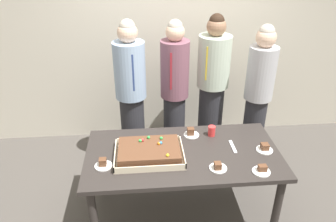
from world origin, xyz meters
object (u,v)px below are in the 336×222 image
object	(u,v)px
plated_slice_near_right	(218,167)
plated_slice_far_right	(191,133)
person_green_shirt_behind	(131,95)
plated_slice_center_front	(103,164)
person_striped_tie_right	(175,90)
party_table	(183,160)
plated_slice_far_left	(265,148)
person_serving_front	(212,87)
cake_server_utensil	(233,147)
plated_slice_near_left	(262,170)
person_far_right_suit	(258,95)
sheet_cake	(149,152)
drink_cup_nearest	(212,131)

from	to	relation	value
plated_slice_near_right	plated_slice_far_right	distance (m)	0.56
person_green_shirt_behind	plated_slice_center_front	bearing A→B (deg)	-23.03
person_green_shirt_behind	person_striped_tie_right	distance (m)	0.51
party_table	person_striped_tie_right	bearing A→B (deg)	88.45
plated_slice_far_left	person_serving_front	world-z (taller)	person_serving_front
cake_server_utensil	person_serving_front	bearing A→B (deg)	89.94
plated_slice_near_left	cake_server_utensil	bearing A→B (deg)	110.88
party_table	person_far_right_suit	distance (m)	1.25
plated_slice_far_right	plated_slice_center_front	bearing A→B (deg)	-152.86
cake_server_utensil	person_striped_tie_right	world-z (taller)	person_striped_tie_right
plated_slice_center_front	person_striped_tie_right	xyz separation A→B (m)	(0.72, 1.12, 0.14)
plated_slice_near_right	plated_slice_center_front	size ratio (longest dim) A/B	1.00
party_table	plated_slice_far_right	distance (m)	0.32
party_table	cake_server_utensil	xyz separation A→B (m)	(0.47, 0.05, 0.09)
plated_slice_near_left	person_far_right_suit	size ratio (longest dim) A/B	0.09
plated_slice_near_right	person_striped_tie_right	xyz separation A→B (m)	(-0.23, 1.25, 0.14)
sheet_cake	person_striped_tie_right	bearing A→B (deg)	72.06
drink_cup_nearest	person_serving_front	bearing A→B (deg)	78.33
cake_server_utensil	plated_slice_far_left	bearing A→B (deg)	-15.68
sheet_cake	person_far_right_suit	world-z (taller)	person_far_right_suit
plated_slice_center_front	person_striped_tie_right	size ratio (longest dim) A/B	0.09
plated_slice_far_left	plated_slice_center_front	size ratio (longest dim) A/B	1.00
plated_slice_far_right	plated_slice_center_front	distance (m)	0.91
plated_slice_far_right	plated_slice_near_left	bearing A→B (deg)	-50.57
cake_server_utensil	person_striped_tie_right	bearing A→B (deg)	115.25
plated_slice_far_left	drink_cup_nearest	distance (m)	0.52
plated_slice_far_right	cake_server_utensil	distance (m)	0.43
person_green_shirt_behind	plated_slice_far_left	bearing A→B (deg)	43.25
plated_slice_near_left	person_striped_tie_right	bearing A→B (deg)	114.04
person_striped_tie_right	plated_slice_far_left	bearing A→B (deg)	53.09
plated_slice_near_left	drink_cup_nearest	size ratio (longest dim) A/B	1.50
person_green_shirt_behind	cake_server_utensil	bearing A→B (deg)	38.58
plated_slice_far_right	drink_cup_nearest	distance (m)	0.20
plated_slice_far_right	person_striped_tie_right	distance (m)	0.73
party_table	drink_cup_nearest	xyz separation A→B (m)	(0.31, 0.26, 0.13)
plated_slice_near_left	drink_cup_nearest	distance (m)	0.66
plated_slice_center_front	drink_cup_nearest	distance (m)	1.09
party_table	plated_slice_near_left	world-z (taller)	plated_slice_near_left
sheet_cake	plated_slice_near_right	xyz separation A→B (m)	(0.56, -0.23, -0.03)
person_serving_front	cake_server_utensil	bearing A→B (deg)	36.12
cake_server_utensil	plated_slice_near_right	bearing A→B (deg)	-124.45
plated_slice_near_left	person_green_shirt_behind	xyz separation A→B (m)	(-1.08, 1.20, 0.16)
plated_slice_far_left	person_striped_tie_right	distance (m)	1.25
party_table	plated_slice_far_left	size ratio (longest dim) A/B	11.63
sheet_cake	cake_server_utensil	xyz separation A→B (m)	(0.77, 0.08, -0.04)
sheet_cake	drink_cup_nearest	size ratio (longest dim) A/B	6.03
sheet_cake	plated_slice_far_left	bearing A→B (deg)	0.22
plated_slice_far_right	person_serving_front	xyz separation A→B (m)	(0.36, 0.75, 0.14)
person_green_shirt_behind	party_table	bearing A→B (deg)	18.00
person_serving_front	plated_slice_far_right	bearing A→B (deg)	10.67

